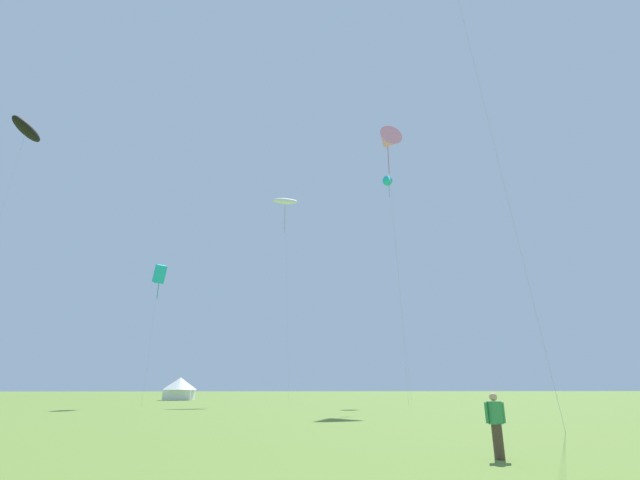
# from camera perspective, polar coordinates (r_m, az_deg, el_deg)

# --- Properties ---
(kite_cyan_box) EXTENTS (1.75, 2.09, 14.92)m
(kite_cyan_box) POSITION_cam_1_polar(r_m,az_deg,el_deg) (53.36, -19.55, -4.07)
(kite_cyan_box) COLOR #1EB7CC
(kite_cyan_box) RESTS_ON ground
(kite_white_parafoil) EXTENTS (3.75, 2.86, 28.19)m
(kite_white_parafoil) POSITION_cam_1_polar(r_m,az_deg,el_deg) (65.99, -4.41, 4.88)
(kite_white_parafoil) COLOR white
(kite_white_parafoil) RESTS_ON ground
(kite_pink_delta) EXTENTS (3.39, 3.64, 32.75)m
(kite_pink_delta) POSITION_cam_1_polar(r_m,az_deg,el_deg) (58.42, 8.50, 12.20)
(kite_pink_delta) COLOR pink
(kite_pink_delta) RESTS_ON ground
(kite_black_parafoil) EXTENTS (1.96, 4.19, 24.64)m
(kite_black_parafoil) POSITION_cam_1_polar(r_m,az_deg,el_deg) (49.52, -33.02, 11.61)
(kite_black_parafoil) COLOR black
(kite_black_parafoil) RESTS_ON ground
(kite_cyan_delta) EXTENTS (2.03, 2.10, 31.95)m
(kite_cyan_delta) POSITION_cam_1_polar(r_m,az_deg,el_deg) (68.36, 8.64, 7.39)
(kite_cyan_delta) COLOR #1EB7CC
(kite_cyan_delta) RESTS_ON ground
(person_spectator) EXTENTS (0.57, 0.34, 1.73)m
(person_spectator) POSITION_cam_1_polar(r_m,az_deg,el_deg) (14.47, 21.33, -21.01)
(person_spectator) COLOR #473828
(person_spectator) RESTS_ON ground
(festival_tent_left) EXTENTS (4.91, 4.91, 3.19)m
(festival_tent_left) POSITION_cam_1_polar(r_m,az_deg,el_deg) (73.51, -17.24, -17.33)
(festival_tent_left) COLOR white
(festival_tent_left) RESTS_ON ground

